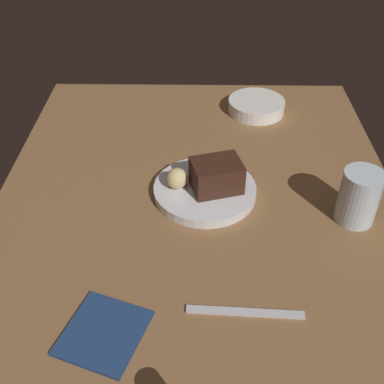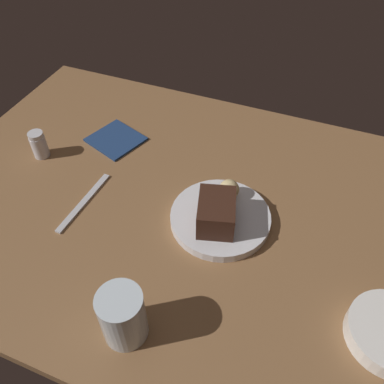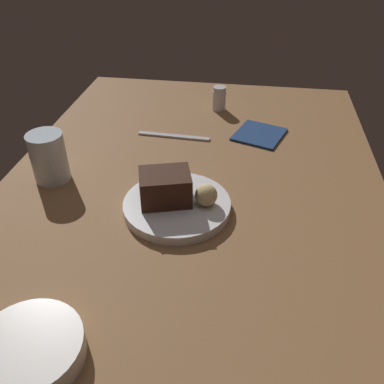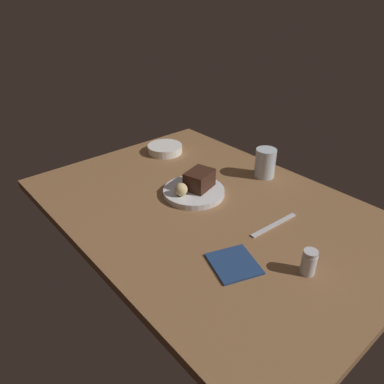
% 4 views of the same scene
% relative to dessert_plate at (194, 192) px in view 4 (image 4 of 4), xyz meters
% --- Properties ---
extents(dining_table, '(1.20, 0.84, 0.03)m').
position_rel_dessert_plate_xyz_m(dining_table, '(0.09, -0.02, -0.03)').
color(dining_table, brown).
rests_on(dining_table, ground).
extents(dessert_plate, '(0.21, 0.21, 0.02)m').
position_rel_dessert_plate_xyz_m(dessert_plate, '(0.00, 0.00, 0.00)').
color(dessert_plate, silver).
rests_on(dessert_plate, dining_table).
extents(chocolate_cake_slice, '(0.10, 0.12, 0.06)m').
position_rel_dessert_plate_xyz_m(chocolate_cake_slice, '(0.00, 0.02, 0.04)').
color(chocolate_cake_slice, '#381E14').
rests_on(chocolate_cake_slice, dessert_plate).
extents(bread_roll, '(0.04, 0.04, 0.04)m').
position_rel_dessert_plate_xyz_m(bread_roll, '(0.00, -0.06, 0.03)').
color(bread_roll, '#DBC184').
rests_on(bread_roll, dessert_plate).
extents(salt_shaker, '(0.04, 0.04, 0.07)m').
position_rel_dessert_plate_xyz_m(salt_shaker, '(0.49, -0.04, 0.02)').
color(salt_shaker, silver).
rests_on(salt_shaker, dining_table).
extents(water_glass, '(0.08, 0.08, 0.11)m').
position_rel_dessert_plate_xyz_m(water_glass, '(0.07, 0.29, 0.04)').
color(water_glass, silver).
rests_on(water_glass, dining_table).
extents(side_bowl, '(0.15, 0.15, 0.03)m').
position_rel_dessert_plate_xyz_m(side_bowl, '(-0.35, 0.14, 0.01)').
color(side_bowl, white).
rests_on(side_bowl, dining_table).
extents(butter_knife, '(0.02, 0.19, 0.01)m').
position_rel_dessert_plate_xyz_m(butter_knife, '(0.30, 0.06, -0.01)').
color(butter_knife, silver).
rests_on(butter_knife, dining_table).
extents(folded_napkin, '(0.16, 0.15, 0.01)m').
position_rel_dessert_plate_xyz_m(folded_napkin, '(0.34, -0.16, -0.01)').
color(folded_napkin, navy).
rests_on(folded_napkin, dining_table).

